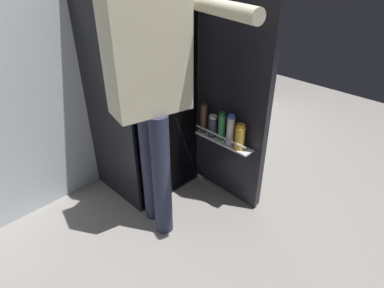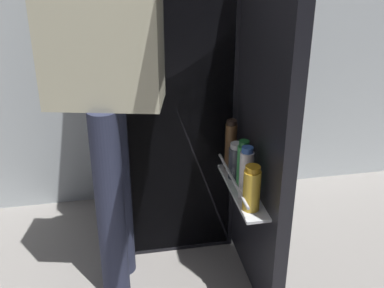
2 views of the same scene
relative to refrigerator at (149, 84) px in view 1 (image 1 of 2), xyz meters
name	(u,v)px [view 1 (image 1 of 2)]	position (x,y,z in m)	size (l,w,h in m)	color
ground_plane	(193,208)	(-0.03, -0.48, -0.86)	(6.19, 6.19, 0.00)	gray
kitchen_wall	(108,20)	(-0.03, 0.39, 0.40)	(4.40, 0.10, 2.50)	silver
refrigerator	(149,84)	(0.00, 0.00, 0.00)	(0.68, 1.16, 1.71)	black
person	(151,78)	(-0.29, -0.40, 0.22)	(0.58, 0.84, 1.77)	#2D334C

